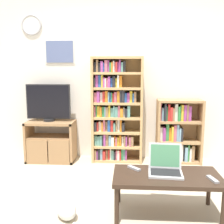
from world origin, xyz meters
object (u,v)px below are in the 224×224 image
object	(u,v)px
coffee_table	(167,179)
cat	(66,208)
tv_stand	(51,141)
laptop	(165,166)
bookshelf_short	(176,132)
remote_near_laptop	(134,168)
remote_far_from_laptop	(213,179)
television	(48,103)
bookshelf_tall	(115,111)

from	to	relation	value
coffee_table	cat	world-z (taller)	coffee_table
tv_stand	laptop	distance (m)	2.14
bookshelf_short	remote_near_laptop	bearing A→B (deg)	-115.51
coffee_table	remote_far_from_laptop	distance (m)	0.42
remote_far_from_laptop	coffee_table	bearing A→B (deg)	-27.37
bookshelf_short	laptop	size ratio (longest dim) A/B	2.81
bookshelf_short	cat	world-z (taller)	bookshelf_short
remote_near_laptop	cat	distance (m)	0.79
television	bookshelf_short	distance (m)	2.05
remote_far_from_laptop	television	bearing A→B (deg)	-51.67
bookshelf_short	remote_far_from_laptop	world-z (taller)	bookshelf_short
bookshelf_short	remote_far_from_laptop	xyz separation A→B (m)	(0.04, -1.67, -0.04)
remote_near_laptop	bookshelf_short	bearing A→B (deg)	-158.88
laptop	remote_near_laptop	world-z (taller)	laptop
bookshelf_tall	tv_stand	bearing A→B (deg)	-174.89
bookshelf_tall	cat	distance (m)	1.88
television	cat	distance (m)	1.96
coffee_table	remote_near_laptop	size ratio (longest dim) A/B	7.18
remote_near_laptop	laptop	bearing A→B (deg)	124.97
tv_stand	remote_near_laptop	distance (m)	1.86
television	cat	world-z (taller)	television
television	remote_far_from_laptop	world-z (taller)	television
laptop	remote_near_laptop	xyz separation A→B (m)	(-0.31, 0.06, -0.06)
television	laptop	world-z (taller)	television
tv_stand	laptop	world-z (taller)	laptop
bookshelf_short	television	bearing A→B (deg)	-178.57
tv_stand	remote_far_from_laptop	size ratio (longest dim) A/B	4.51
bookshelf_short	remote_far_from_laptop	distance (m)	1.67
bookshelf_short	bookshelf_tall	bearing A→B (deg)	-179.88
bookshelf_tall	television	bearing A→B (deg)	-177.35
cat	remote_near_laptop	bearing A→B (deg)	-15.27
bookshelf_tall	laptop	world-z (taller)	bookshelf_tall
bookshelf_tall	remote_far_from_laptop	xyz separation A→B (m)	(1.01, -1.67, -0.37)
television	remote_far_from_laptop	xyz separation A→B (m)	(2.04, -1.62, -0.50)
television	bookshelf_short	xyz separation A→B (m)	(2.00, 0.05, -0.46)
bookshelf_short	coffee_table	bearing A→B (deg)	-103.17
laptop	cat	world-z (taller)	laptop
bookshelf_tall	remote_far_from_laptop	world-z (taller)	bookshelf_tall
television	remote_far_from_laptop	distance (m)	2.66
remote_far_from_laptop	laptop	bearing A→B (deg)	-35.39
coffee_table	cat	size ratio (longest dim) A/B	2.43
cat	television	bearing A→B (deg)	74.26
laptop	remote_near_laptop	size ratio (longest dim) A/B	2.40
remote_near_laptop	remote_far_from_laptop	xyz separation A→B (m)	(0.73, -0.23, 0.00)
coffee_table	laptop	distance (m)	0.13
bookshelf_short	laptop	xyz separation A→B (m)	(-0.38, -1.50, 0.01)
cat	coffee_table	bearing A→B (deg)	-29.25
bookshelf_short	coffee_table	size ratio (longest dim) A/B	0.94
tv_stand	remote_near_laptop	xyz separation A→B (m)	(1.28, -1.35, 0.11)
bookshelf_short	remote_near_laptop	xyz separation A→B (m)	(-0.69, -1.44, -0.04)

